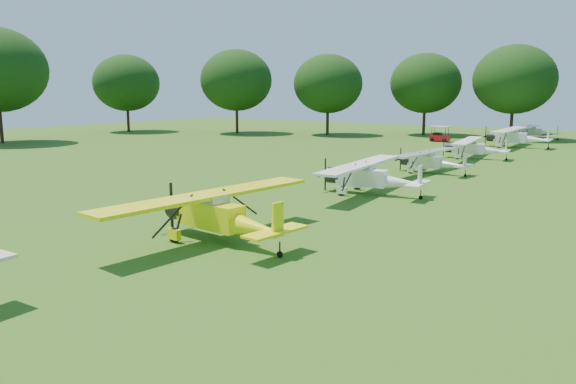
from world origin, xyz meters
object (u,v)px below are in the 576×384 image
object	(u,v)px
aircraft_3	(369,175)
aircraft_6	(515,136)
aircraft_4	(431,160)
aircraft_2	(218,212)
aircraft_5	(473,147)
golf_cart	(439,136)
aircraft_7	(534,131)

from	to	relation	value
aircraft_3	aircraft_6	bearing A→B (deg)	84.16
aircraft_4	aircraft_6	xyz separation A→B (m)	(0.27, 25.94, 0.27)
aircraft_2	aircraft_3	size ratio (longest dim) A/B	1.07
aircraft_5	aircraft_6	world-z (taller)	aircraft_6
aircraft_3	aircraft_4	distance (m)	11.42
aircraft_3	golf_cart	bearing A→B (deg)	98.42
aircraft_2	aircraft_6	bearing A→B (deg)	95.54
aircraft_3	aircraft_5	xyz separation A→B (m)	(-0.59, 23.39, -0.11)
aircraft_4	aircraft_7	xyz separation A→B (m)	(-0.58, 39.72, 0.05)
aircraft_4	aircraft_7	world-z (taller)	aircraft_7
aircraft_2	aircraft_5	world-z (taller)	aircraft_2
aircraft_5	aircraft_7	distance (m)	27.75
aircraft_2	aircraft_5	distance (m)	37.70
aircraft_5	aircraft_6	distance (m)	13.98
aircraft_4	aircraft_5	bearing A→B (deg)	96.07
aircraft_3	aircraft_7	world-z (taller)	aircraft_3
aircraft_5	aircraft_6	size ratio (longest dim) A/B	0.85
aircraft_2	aircraft_4	world-z (taller)	aircraft_2
aircraft_4	golf_cart	size ratio (longest dim) A/B	3.91
aircraft_6	golf_cart	distance (m)	10.40
aircraft_2	aircraft_5	size ratio (longest dim) A/B	1.16
aircraft_5	aircraft_7	bearing A→B (deg)	82.85
aircraft_5	aircraft_7	world-z (taller)	aircraft_5
aircraft_3	aircraft_7	xyz separation A→B (m)	(-0.89, 51.14, -0.12)
aircraft_6	golf_cart	size ratio (longest dim) A/B	4.84
aircraft_7	aircraft_2	bearing A→B (deg)	-90.85
aircraft_7	golf_cart	bearing A→B (deg)	-130.56
aircraft_3	aircraft_2	bearing A→B (deg)	-96.29
aircraft_2	aircraft_5	bearing A→B (deg)	96.36
aircraft_2	aircraft_7	xyz separation A→B (m)	(-0.79, 65.45, -0.20)
aircraft_3	aircraft_5	distance (m)	23.40
aircraft_2	aircraft_3	world-z (taller)	aircraft_2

